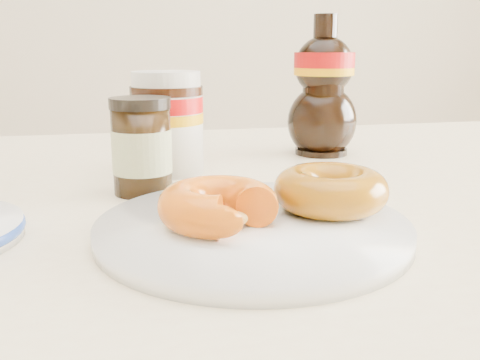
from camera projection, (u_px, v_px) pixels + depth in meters
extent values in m
cube|color=#FDEEC1|center=(223.00, 213.00, 0.57)|extent=(1.40, 0.90, 0.04)
cylinder|color=#C6B28C|center=(480.00, 311.00, 1.14)|extent=(0.06, 0.06, 0.71)
cylinder|color=white|center=(253.00, 228.00, 0.44)|extent=(0.26, 0.26, 0.01)
torus|color=white|center=(253.00, 227.00, 0.44)|extent=(0.26, 0.26, 0.01)
torus|color=#DF580C|center=(218.00, 205.00, 0.42)|extent=(0.12, 0.12, 0.03)
torus|color=#8C5909|center=(331.00, 190.00, 0.47)|extent=(0.12, 0.12, 0.04)
cylinder|color=white|center=(168.00, 131.00, 0.65)|extent=(0.09, 0.09, 0.10)
cylinder|color=#8C0505|center=(167.00, 104.00, 0.64)|extent=(0.09, 0.09, 0.02)
cylinder|color=#D89905|center=(167.00, 118.00, 0.65)|extent=(0.09, 0.09, 0.01)
cylinder|color=black|center=(166.00, 90.00, 0.64)|extent=(0.09, 0.09, 0.01)
cylinder|color=white|center=(166.00, 80.00, 0.64)|extent=(0.08, 0.08, 0.02)
cylinder|color=black|center=(142.00, 151.00, 0.56)|extent=(0.06, 0.06, 0.09)
cylinder|color=beige|center=(142.00, 151.00, 0.56)|extent=(0.06, 0.06, 0.05)
cylinder|color=black|center=(140.00, 103.00, 0.55)|extent=(0.06, 0.06, 0.01)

